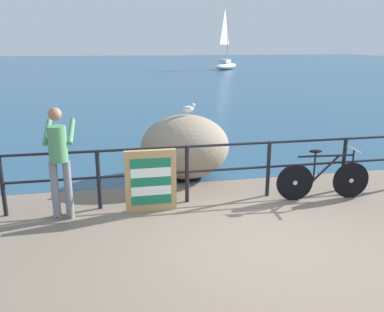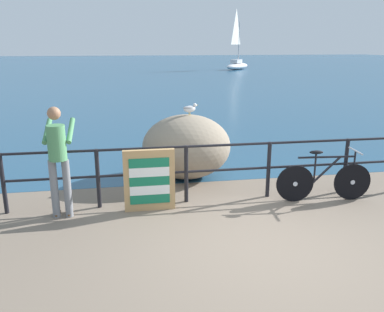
{
  "view_description": "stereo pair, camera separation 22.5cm",
  "coord_description": "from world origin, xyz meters",
  "px_view_note": "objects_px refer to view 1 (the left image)",
  "views": [
    {
      "loc": [
        -1.98,
        -4.75,
        2.69
      ],
      "look_at": [
        -0.58,
        2.14,
        0.72
      ],
      "focal_mm": 37.58,
      "sensor_mm": 36.0,
      "label": 1
    },
    {
      "loc": [
        -1.76,
        -4.8,
        2.69
      ],
      "look_at": [
        -0.58,
        2.14,
        0.72
      ],
      "focal_mm": 37.58,
      "sensor_mm": 36.0,
      "label": 2
    }
  ],
  "objects_px": {
    "seagull": "(188,108)",
    "sailboat": "(226,63)",
    "breakwater_boulder_main": "(185,146)",
    "bicycle": "(324,178)",
    "folded_deckchair_stack": "(151,181)",
    "person_at_railing": "(59,158)"
  },
  "relations": [
    {
      "from": "folded_deckchair_stack",
      "to": "bicycle",
      "type": "bearing_deg",
      "value": -1.81
    },
    {
      "from": "folded_deckchair_stack",
      "to": "person_at_railing",
      "type": "bearing_deg",
      "value": -178.98
    },
    {
      "from": "bicycle",
      "to": "person_at_railing",
      "type": "xyz_separation_m",
      "value": [
        -4.45,
        0.07,
        0.6
      ]
    },
    {
      "from": "person_at_railing",
      "to": "sailboat",
      "type": "bearing_deg",
      "value": -16.77
    },
    {
      "from": "sailboat",
      "to": "bicycle",
      "type": "bearing_deg",
      "value": -152.67
    },
    {
      "from": "sailboat",
      "to": "breakwater_boulder_main",
      "type": "bearing_deg",
      "value": -156.66
    },
    {
      "from": "folded_deckchair_stack",
      "to": "sailboat",
      "type": "relative_size",
      "value": 0.17
    },
    {
      "from": "bicycle",
      "to": "sailboat",
      "type": "bearing_deg",
      "value": 81.32
    },
    {
      "from": "bicycle",
      "to": "person_at_railing",
      "type": "height_order",
      "value": "person_at_railing"
    },
    {
      "from": "person_at_railing",
      "to": "breakwater_boulder_main",
      "type": "bearing_deg",
      "value": -51.0
    },
    {
      "from": "breakwater_boulder_main",
      "to": "sailboat",
      "type": "bearing_deg",
      "value": 72.49
    },
    {
      "from": "folded_deckchair_stack",
      "to": "sailboat",
      "type": "bearing_deg",
      "value": 71.97
    },
    {
      "from": "seagull",
      "to": "sailboat",
      "type": "relative_size",
      "value": 0.06
    },
    {
      "from": "sailboat",
      "to": "person_at_railing",
      "type": "bearing_deg",
      "value": -159.15
    },
    {
      "from": "bicycle",
      "to": "sailboat",
      "type": "height_order",
      "value": "sailboat"
    },
    {
      "from": "person_at_railing",
      "to": "folded_deckchair_stack",
      "type": "distance_m",
      "value": 1.48
    },
    {
      "from": "folded_deckchair_stack",
      "to": "seagull",
      "type": "height_order",
      "value": "seagull"
    },
    {
      "from": "seagull",
      "to": "bicycle",
      "type": "bearing_deg",
      "value": -56.2
    },
    {
      "from": "bicycle",
      "to": "person_at_railing",
      "type": "distance_m",
      "value": 4.49
    },
    {
      "from": "seagull",
      "to": "sailboat",
      "type": "distance_m",
      "value": 36.28
    },
    {
      "from": "folded_deckchair_stack",
      "to": "sailboat",
      "type": "distance_m",
      "value": 38.06
    },
    {
      "from": "person_at_railing",
      "to": "breakwater_boulder_main",
      "type": "relative_size",
      "value": 0.98
    }
  ]
}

